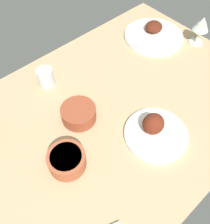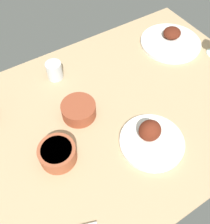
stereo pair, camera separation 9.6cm
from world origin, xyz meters
TOP-DOWN VIEW (x-y plane):
  - dining_table at (0.00, 0.00)cm, footprint 140.00×90.00cm
  - plate_near_viewer at (-50.74, -20.03)cm, footprint 29.40×29.40cm
  - plate_center_main at (-7.82, 18.70)cm, footprint 23.50×23.50cm
  - bowl_soup at (23.39, 7.04)cm, footprint 12.87×12.87cm
  - bowl_cream at (8.45, -5.60)cm, footprint 13.39×13.39cm
  - wine_glass at (-63.18, -2.98)cm, footprint 7.60×7.60cm
  - water_tumbler at (7.57, -28.99)cm, footprint 6.72×6.72cm

SIDE VIEW (x-z plane):
  - dining_table at x=0.00cm, z-range 0.00..4.00cm
  - plate_near_viewer at x=-50.74cm, z-range 2.22..8.73cm
  - plate_center_main at x=-7.82cm, z-range 1.80..10.97cm
  - bowl_cream at x=8.45cm, z-range 4.25..10.09cm
  - bowl_soup at x=23.39cm, z-range 4.26..10.71cm
  - water_tumbler at x=7.57cm, z-range 4.00..11.91cm
  - wine_glass at x=-63.18cm, z-range 6.93..20.93cm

